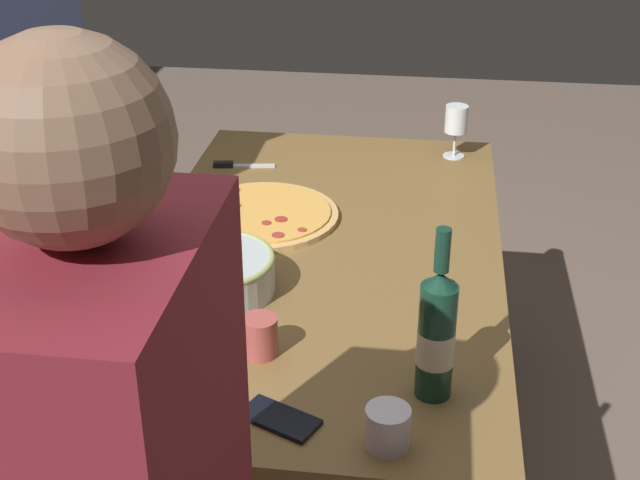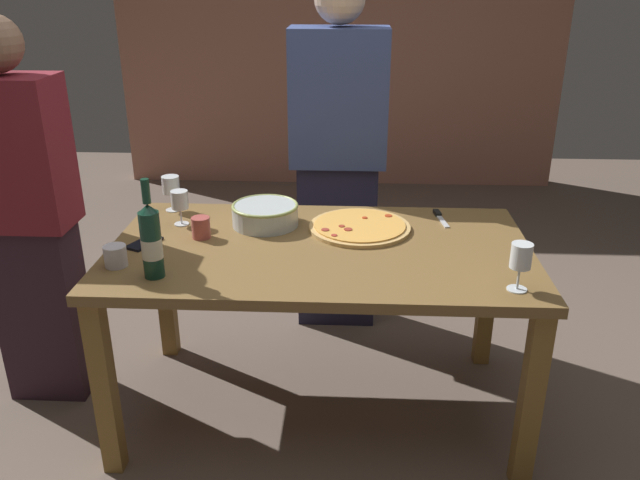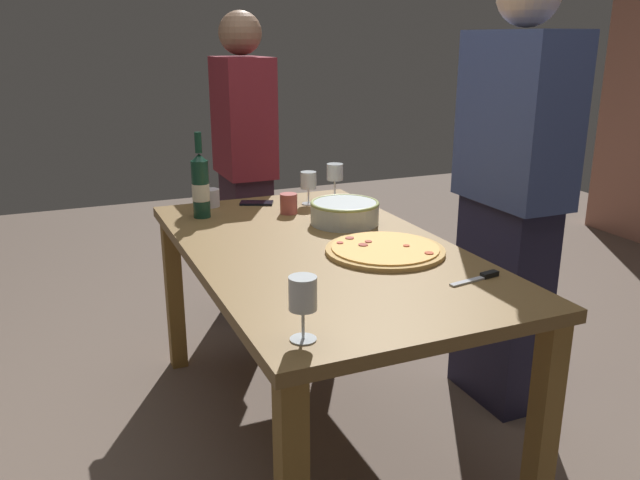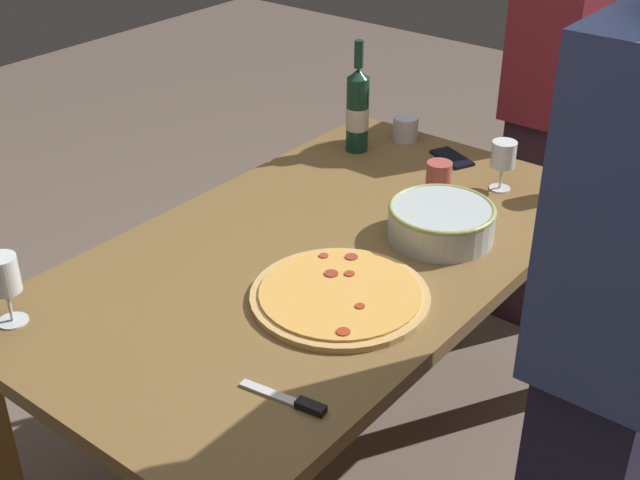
{
  "view_description": "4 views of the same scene",
  "coord_description": "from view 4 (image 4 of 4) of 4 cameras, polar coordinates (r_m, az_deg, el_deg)",
  "views": [
    {
      "loc": [
        -1.92,
        -0.26,
        1.78
      ],
      "look_at": [
        0.0,
        0.0,
        0.77
      ],
      "focal_mm": 49.37,
      "sensor_mm": 36.0,
      "label": 1
    },
    {
      "loc": [
        0.11,
        -2.24,
        1.72
      ],
      "look_at": [
        0.0,
        0.0,
        0.77
      ],
      "focal_mm": 36.09,
      "sensor_mm": 36.0,
      "label": 2
    },
    {
      "loc": [
        2.01,
        -0.86,
        1.46
      ],
      "look_at": [
        0.0,
        0.0,
        0.77
      ],
      "focal_mm": 36.45,
      "sensor_mm": 36.0,
      "label": 3
    },
    {
      "loc": [
        1.44,
        1.14,
        1.82
      ],
      "look_at": [
        0.0,
        0.0,
        0.77
      ],
      "focal_mm": 47.47,
      "sensor_mm": 36.0,
      "label": 4
    }
  ],
  "objects": [
    {
      "name": "ground_plane",
      "position": [
        2.59,
        -0.0,
        -15.06
      ],
      "size": [
        8.0,
        8.0,
        0.0
      ],
      "primitive_type": "plane",
      "color": "#6C5B4F"
    },
    {
      "name": "dining_table",
      "position": [
        2.17,
        -0.0,
        -2.68
      ],
      "size": [
        1.6,
        0.9,
        0.75
      ],
      "color": "brown",
      "rests_on": "ground"
    },
    {
      "name": "pizza",
      "position": [
        1.92,
        1.35,
        -3.76
      ],
      "size": [
        0.41,
        0.41,
        0.02
      ],
      "color": "tan",
      "rests_on": "dining_table"
    },
    {
      "name": "serving_bowl",
      "position": [
        2.17,
        8.18,
        1.3
      ],
      "size": [
        0.27,
        0.27,
        0.09
      ],
      "color": "silver",
      "rests_on": "dining_table"
    },
    {
      "name": "wine_bottle",
      "position": [
        2.62,
        2.55,
        8.78
      ],
      "size": [
        0.07,
        0.07,
        0.35
      ],
      "color": "#143A2A",
      "rests_on": "dining_table"
    },
    {
      "name": "wine_glass_near_pizza",
      "position": [
        1.92,
        -20.56,
        -2.42
      ],
      "size": [
        0.07,
        0.07,
        0.16
      ],
      "color": "white",
      "rests_on": "dining_table"
    },
    {
      "name": "wine_glass_by_bottle",
      "position": [
        2.44,
        16.55,
        5.2
      ],
      "size": [
        0.08,
        0.08,
        0.15
      ],
      "color": "white",
      "rests_on": "dining_table"
    },
    {
      "name": "wine_glass_far_left",
      "position": [
        2.43,
        12.26,
        5.5
      ],
      "size": [
        0.07,
        0.07,
        0.15
      ],
      "color": "white",
      "rests_on": "dining_table"
    },
    {
      "name": "cup_amber",
      "position": [
        2.42,
        8.01,
        4.28
      ],
      "size": [
        0.07,
        0.07,
        0.08
      ],
      "primitive_type": "cylinder",
      "color": "#B44F49",
      "rests_on": "dining_table"
    },
    {
      "name": "cup_ceramic",
      "position": [
        2.74,
        5.78,
        7.48
      ],
      "size": [
        0.08,
        0.08,
        0.08
      ],
      "primitive_type": "cylinder",
      "color": "silver",
      "rests_on": "dining_table"
    },
    {
      "name": "cell_phone",
      "position": [
        2.63,
        8.88,
        5.49
      ],
      "size": [
        0.12,
        0.16,
        0.01
      ],
      "primitive_type": "cube",
      "rotation": [
        0.0,
        0.0,
        5.85
      ],
      "color": "black",
      "rests_on": "dining_table"
    },
    {
      "name": "pizza_knife",
      "position": [
        1.64,
        -1.76,
        -10.81
      ],
      "size": [
        0.05,
        0.19,
        0.02
      ],
      "color": "silver",
      "rests_on": "dining_table"
    },
    {
      "name": "person_host",
      "position": [
        1.72,
        19.99,
        -5.88
      ],
      "size": [
        0.46,
        0.24,
        1.72
      ],
      "rotation": [
        0.0,
        0.0,
        -1.63
      ],
      "color": "#23223B",
      "rests_on": "ground"
    },
    {
      "name": "person_guest_left",
      "position": [
        3.0,
        15.58,
        8.8
      ],
      "size": [
        0.38,
        0.24,
        1.58
      ],
      "rotation": [
        0.0,
        0.0,
        -0.07
      ],
      "color": "#331E2A",
      "rests_on": "ground"
    }
  ]
}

